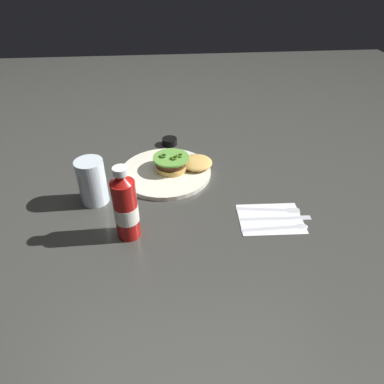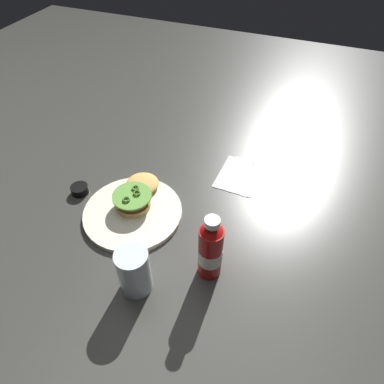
{
  "view_description": "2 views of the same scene",
  "coord_description": "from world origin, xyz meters",
  "px_view_note": "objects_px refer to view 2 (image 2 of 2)",
  "views": [
    {
      "loc": [
        -0.05,
        -0.94,
        0.63
      ],
      "look_at": [
        0.03,
        -0.15,
        0.04
      ],
      "focal_mm": 32.17,
      "sensor_mm": 36.0,
      "label": 1
    },
    {
      "loc": [
        -0.62,
        -0.4,
        0.79
      ],
      "look_at": [
        0.04,
        -0.14,
        0.07
      ],
      "focal_mm": 31.92,
      "sensor_mm": 36.0,
      "label": 2
    }
  ],
  "objects_px": {
    "burger_sandwich": "(136,194)",
    "water_glass": "(134,271)",
    "fork_utensil": "(230,168)",
    "dinner_plate": "(133,212)",
    "condiment_cup": "(80,189)",
    "ketchup_bottle": "(210,250)",
    "napkin": "(239,175)",
    "spoon_utensil": "(252,172)",
    "butter_knife": "(241,170)"
  },
  "relations": [
    {
      "from": "burger_sandwich",
      "to": "fork_utensil",
      "type": "relative_size",
      "value": 1.07
    },
    {
      "from": "ketchup_bottle",
      "to": "napkin",
      "type": "bearing_deg",
      "value": 4.0
    },
    {
      "from": "butter_knife",
      "to": "fork_utensil",
      "type": "height_order",
      "value": "same"
    },
    {
      "from": "napkin",
      "to": "condiment_cup",
      "type": "bearing_deg",
      "value": 119.93
    },
    {
      "from": "dinner_plate",
      "to": "condiment_cup",
      "type": "relative_size",
      "value": 5.37
    },
    {
      "from": "burger_sandwich",
      "to": "water_glass",
      "type": "xyz_separation_m",
      "value": [
        -0.26,
        -0.14,
        0.03
      ]
    },
    {
      "from": "butter_knife",
      "to": "fork_utensil",
      "type": "xyz_separation_m",
      "value": [
        -0.01,
        0.04,
        0.0
      ]
    },
    {
      "from": "fork_utensil",
      "to": "dinner_plate",
      "type": "bearing_deg",
      "value": 144.48
    },
    {
      "from": "dinner_plate",
      "to": "spoon_utensil",
      "type": "distance_m",
      "value": 0.43
    },
    {
      "from": "ketchup_bottle",
      "to": "fork_utensil",
      "type": "bearing_deg",
      "value": 8.93
    },
    {
      "from": "burger_sandwich",
      "to": "spoon_utensil",
      "type": "xyz_separation_m",
      "value": [
        0.26,
        -0.31,
        -0.03
      ]
    },
    {
      "from": "water_glass",
      "to": "fork_utensil",
      "type": "distance_m",
      "value": 0.53
    },
    {
      "from": "burger_sandwich",
      "to": "spoon_utensil",
      "type": "distance_m",
      "value": 0.4
    },
    {
      "from": "condiment_cup",
      "to": "napkin",
      "type": "height_order",
      "value": "condiment_cup"
    },
    {
      "from": "water_glass",
      "to": "butter_knife",
      "type": "bearing_deg",
      "value": -14.03
    },
    {
      "from": "dinner_plate",
      "to": "ketchup_bottle",
      "type": "bearing_deg",
      "value": -110.22
    },
    {
      "from": "burger_sandwich",
      "to": "butter_knife",
      "type": "bearing_deg",
      "value": -45.87
    },
    {
      "from": "dinner_plate",
      "to": "butter_knife",
      "type": "relative_size",
      "value": 1.47
    },
    {
      "from": "water_glass",
      "to": "fork_utensil",
      "type": "xyz_separation_m",
      "value": [
        0.52,
        -0.09,
        -0.06
      ]
    },
    {
      "from": "spoon_utensil",
      "to": "burger_sandwich",
      "type": "bearing_deg",
      "value": 130.46
    },
    {
      "from": "spoon_utensil",
      "to": "butter_knife",
      "type": "bearing_deg",
      "value": 91.9
    },
    {
      "from": "ketchup_bottle",
      "to": "butter_knife",
      "type": "height_order",
      "value": "ketchup_bottle"
    },
    {
      "from": "water_glass",
      "to": "dinner_plate",
      "type": "bearing_deg",
      "value": 30.61
    },
    {
      "from": "burger_sandwich",
      "to": "butter_knife",
      "type": "xyz_separation_m",
      "value": [
        0.26,
        -0.27,
        -0.03
      ]
    },
    {
      "from": "butter_knife",
      "to": "fork_utensil",
      "type": "bearing_deg",
      "value": 98.69
    },
    {
      "from": "burger_sandwich",
      "to": "water_glass",
      "type": "distance_m",
      "value": 0.3
    },
    {
      "from": "dinner_plate",
      "to": "condiment_cup",
      "type": "xyz_separation_m",
      "value": [
        0.02,
        0.2,
        0.01
      ]
    },
    {
      "from": "ketchup_bottle",
      "to": "fork_utensil",
      "type": "distance_m",
      "value": 0.42
    },
    {
      "from": "dinner_plate",
      "to": "fork_utensil",
      "type": "height_order",
      "value": "dinner_plate"
    },
    {
      "from": "condiment_cup",
      "to": "spoon_utensil",
      "type": "relative_size",
      "value": 0.3
    },
    {
      "from": "water_glass",
      "to": "fork_utensil",
      "type": "height_order",
      "value": "water_glass"
    },
    {
      "from": "ketchup_bottle",
      "to": "water_glass",
      "type": "bearing_deg",
      "value": 124.6
    },
    {
      "from": "burger_sandwich",
      "to": "ketchup_bottle",
      "type": "height_order",
      "value": "ketchup_bottle"
    },
    {
      "from": "ketchup_bottle",
      "to": "spoon_utensil",
      "type": "distance_m",
      "value": 0.42
    },
    {
      "from": "burger_sandwich",
      "to": "ketchup_bottle",
      "type": "relative_size",
      "value": 0.94
    },
    {
      "from": "ketchup_bottle",
      "to": "dinner_plate",
      "type": "bearing_deg",
      "value": 69.78
    },
    {
      "from": "ketchup_bottle",
      "to": "condiment_cup",
      "type": "xyz_separation_m",
      "value": [
        0.12,
        0.49,
        -0.08
      ]
    },
    {
      "from": "napkin",
      "to": "spoon_utensil",
      "type": "xyz_separation_m",
      "value": [
        0.03,
        -0.04,
        0.0
      ]
    },
    {
      "from": "butter_knife",
      "to": "dinner_plate",
      "type": "bearing_deg",
      "value": 140.53
    },
    {
      "from": "burger_sandwich",
      "to": "napkin",
      "type": "distance_m",
      "value": 0.36
    },
    {
      "from": "condiment_cup",
      "to": "fork_utensil",
      "type": "bearing_deg",
      "value": -56.02
    },
    {
      "from": "spoon_utensil",
      "to": "ketchup_bottle",
      "type": "bearing_deg",
      "value": 178.31
    },
    {
      "from": "burger_sandwich",
      "to": "water_glass",
      "type": "height_order",
      "value": "water_glass"
    },
    {
      "from": "napkin",
      "to": "butter_knife",
      "type": "bearing_deg",
      "value": -2.6
    },
    {
      "from": "dinner_plate",
      "to": "spoon_utensil",
      "type": "relative_size",
      "value": 1.62
    },
    {
      "from": "burger_sandwich",
      "to": "fork_utensil",
      "type": "bearing_deg",
      "value": -42.1
    },
    {
      "from": "burger_sandwich",
      "to": "condiment_cup",
      "type": "relative_size",
      "value": 3.53
    },
    {
      "from": "spoon_utensil",
      "to": "fork_utensil",
      "type": "height_order",
      "value": "same"
    },
    {
      "from": "dinner_plate",
      "to": "fork_utensil",
      "type": "distance_m",
      "value": 0.37
    },
    {
      "from": "dinner_plate",
      "to": "napkin",
      "type": "xyz_separation_m",
      "value": [
        0.28,
        -0.25,
        -0.01
      ]
    }
  ]
}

